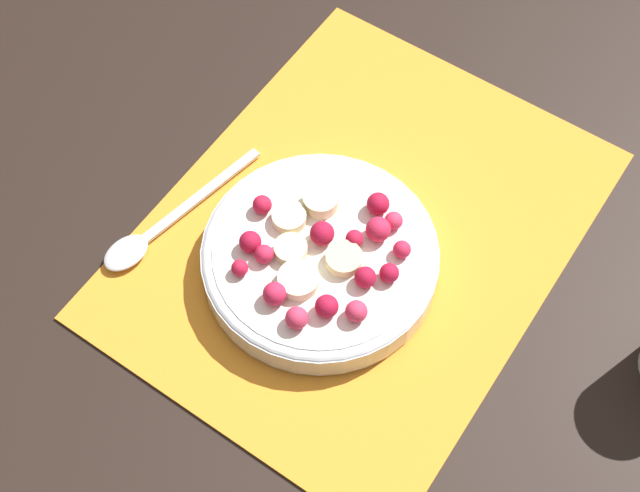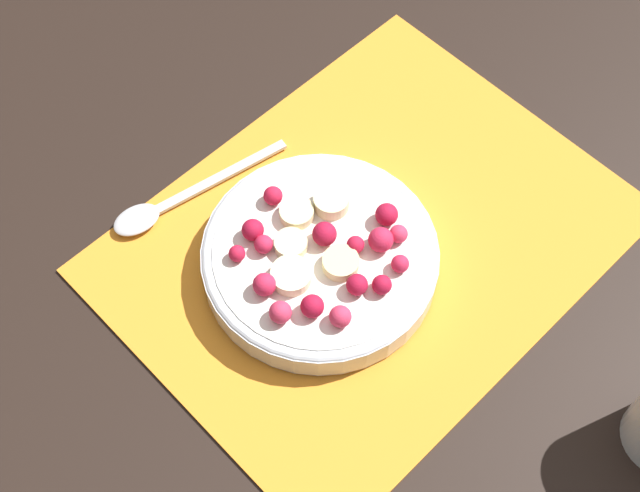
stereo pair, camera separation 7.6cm
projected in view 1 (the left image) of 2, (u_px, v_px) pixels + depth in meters
The scene contains 4 objects.
ground_plane at pixel (359, 234), 0.81m from camera, with size 3.00×3.00×0.00m, color black.
placemat at pixel (359, 232), 0.81m from camera, with size 0.44×0.34×0.01m.
fruit_bowl at pixel (320, 257), 0.77m from camera, with size 0.21×0.21×0.05m.
spoon at pixel (151, 234), 0.80m from camera, with size 0.18×0.05×0.01m.
Camera 1 is at (-0.36, -0.20, 0.70)m, focal length 50.00 mm.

